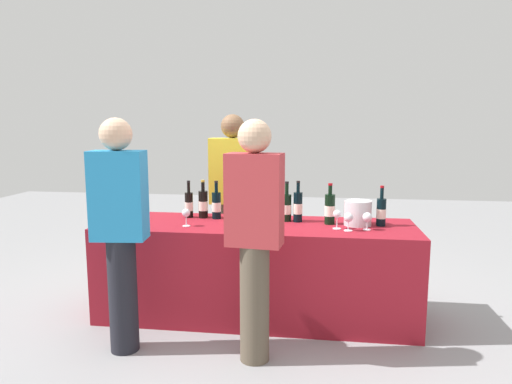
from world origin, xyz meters
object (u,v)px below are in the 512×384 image
(wine_bottle_0, at_px, (189,204))
(wine_bottle_4, at_px, (287,207))
(wine_glass_1, at_px, (263,214))
(server_pouring, at_px, (233,195))
(guest_0, at_px, (120,226))
(wine_bottle_5, at_px, (298,207))
(ice_bucket, at_px, (358,213))
(wine_glass_3, at_px, (348,218))
(wine_bottle_1, at_px, (203,204))
(wine_bottle_3, at_px, (247,207))
(guest_1, at_px, (255,232))
(wine_bottle_7, at_px, (381,212))
(wine_bottle_6, at_px, (330,209))
(wine_glass_4, at_px, (367,218))
(wine_bottle_2, at_px, (216,205))
(wine_glass_0, at_px, (186,214))
(wine_glass_2, at_px, (337,215))

(wine_bottle_0, bearing_deg, wine_bottle_4, -2.67)
(wine_glass_1, relative_size, server_pouring, 0.09)
(wine_bottle_0, relative_size, guest_0, 0.20)
(wine_bottle_5, bearing_deg, ice_bucket, -7.58)
(guest_0, bearing_deg, wine_glass_3, 13.56)
(wine_bottle_0, bearing_deg, wine_bottle_1, 2.05)
(wine_bottle_3, distance_m, guest_1, 0.78)
(wine_bottle_5, height_order, wine_bottle_7, wine_bottle_5)
(wine_bottle_7, distance_m, ice_bucket, 0.17)
(wine_bottle_1, distance_m, ice_bucket, 1.24)
(wine_bottle_6, height_order, guest_1, guest_1)
(wine_bottle_4, bearing_deg, wine_bottle_3, -169.98)
(wine_bottle_3, distance_m, wine_glass_4, 0.93)
(wine_bottle_0, xyz_separation_m, wine_bottle_4, (0.81, -0.04, 0.00))
(wine_bottle_4, height_order, wine_glass_1, wine_bottle_4)
(wine_bottle_5, distance_m, server_pouring, 0.82)
(wine_bottle_0, bearing_deg, wine_bottle_2, -4.10)
(wine_bottle_7, bearing_deg, wine_bottle_1, 175.33)
(wine_bottle_0, xyz_separation_m, wine_glass_0, (0.07, -0.32, -0.01))
(wine_bottle_5, distance_m, guest_1, 0.84)
(wine_bottle_2, xyz_separation_m, server_pouring, (0.04, 0.51, 0.00))
(server_pouring, bearing_deg, wine_bottle_2, 81.79)
(wine_glass_2, relative_size, guest_1, 0.09)
(wine_glass_0, distance_m, wine_glass_4, 1.35)
(wine_bottle_6, xyz_separation_m, guest_0, (-1.37, -0.75, -0.01))
(guest_0, distance_m, guest_1, 0.89)
(wine_bottle_0, height_order, wine_glass_0, wine_bottle_0)
(wine_bottle_7, height_order, ice_bucket, wine_bottle_7)
(wine_bottle_7, xyz_separation_m, wine_glass_2, (-0.33, -0.15, -0.01))
(wine_glass_0, height_order, server_pouring, server_pouring)
(wine_bottle_2, height_order, wine_glass_0, wine_bottle_2)
(wine_bottle_3, relative_size, wine_bottle_5, 0.99)
(wine_bottle_1, bearing_deg, wine_glass_3, -15.36)
(wine_bottle_5, bearing_deg, wine_bottle_0, 176.83)
(wine_bottle_4, height_order, wine_glass_2, wine_bottle_4)
(wine_glass_4, bearing_deg, guest_1, -141.61)
(wine_bottle_3, height_order, wine_bottle_5, wine_bottle_5)
(ice_bucket, bearing_deg, wine_bottle_7, -0.07)
(wine_bottle_7, bearing_deg, wine_bottle_4, 174.20)
(ice_bucket, bearing_deg, server_pouring, 150.79)
(wine_glass_2, bearing_deg, wine_glass_3, -33.69)
(wine_bottle_5, height_order, guest_1, guest_1)
(wine_bottle_1, xyz_separation_m, wine_glass_4, (1.29, -0.27, -0.02))
(wine_bottle_0, bearing_deg, wine_glass_0, -77.78)
(wine_glass_4, bearing_deg, ice_bucket, 109.79)
(wine_bottle_1, distance_m, guest_1, 1.02)
(guest_0, bearing_deg, ice_bucket, 18.93)
(wine_bottle_6, xyz_separation_m, wine_glass_0, (-1.08, -0.22, -0.02))
(wine_glass_4, bearing_deg, wine_bottle_1, 168.20)
(wine_glass_3, height_order, server_pouring, server_pouring)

